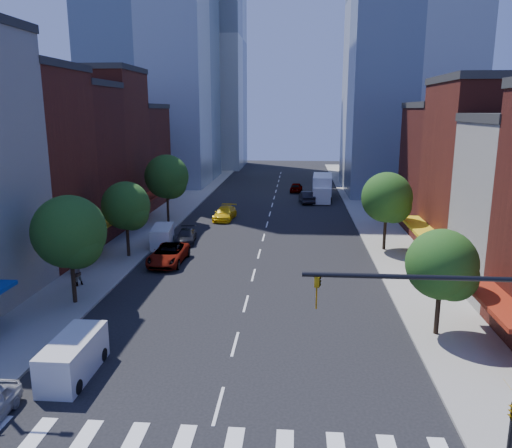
{
  "coord_description": "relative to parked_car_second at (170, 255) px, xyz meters",
  "views": [
    {
      "loc": [
        3.27,
        -19.57,
        12.82
      ],
      "look_at": [
        0.49,
        14.42,
        5.0
      ],
      "focal_mm": 35.0,
      "sensor_mm": 36.0,
      "label": 1
    }
  ],
  "objects": [
    {
      "name": "parked_car_third",
      "position": [
        0.0,
        -0.5,
        0.17
      ],
      "size": [
        2.8,
        5.87,
        1.62
      ],
      "primitive_type": "imported",
      "rotation": [
        0.0,
        0.0,
        -0.02
      ],
      "color": "#999999",
      "rests_on": "ground"
    },
    {
      "name": "sidewalk_left",
      "position": [
        -5.0,
        19.01,
        -0.57
      ],
      "size": [
        5.0,
        120.0,
        0.15
      ],
      "primitive_type": "cube",
      "color": "gray",
      "rests_on": "ground"
    },
    {
      "name": "bldg_right_2",
      "position": [
        28.5,
        3.01,
        6.86
      ],
      "size": [
        12.0,
        10.0,
        15.0
      ],
      "primitive_type": "cube",
      "color": "#581C15",
      "rests_on": "ground"
    },
    {
      "name": "tree_right_far",
      "position": [
        19.15,
        4.93,
        4.22
      ],
      "size": [
        4.6,
        4.6,
        7.2
      ],
      "color": "black",
      "rests_on": "sidewalk_right"
    },
    {
      "name": "bldg_right_3",
      "position": [
        28.5,
        13.01,
        5.86
      ],
      "size": [
        12.0,
        10.0,
        13.0
      ],
      "primitive_type": "cube",
      "color": "#4C1913",
      "rests_on": "ground"
    },
    {
      "name": "tree_left_far",
      "position": [
        -3.85,
        14.93,
        4.56
      ],
      "size": [
        5.0,
        5.0,
        7.75
      ],
      "color": "black",
      "rests_on": "sidewalk_left"
    },
    {
      "name": "traffic_signal",
      "position": [
        17.44,
        -25.49,
        3.52
      ],
      "size": [
        7.24,
        2.24,
        8.0
      ],
      "color": "black",
      "rests_on": "sidewalk_right"
    },
    {
      "name": "traffic_car_oncoming",
      "position": [
        12.28,
        29.08,
        0.18
      ],
      "size": [
        2.35,
        5.18,
        1.65
      ],
      "primitive_type": "imported",
      "rotation": [
        0.0,
        0.0,
        3.27
      ],
      "color": "black",
      "rests_on": "ground"
    },
    {
      "name": "parked_car_rear",
      "position": [
        0.0,
        6.47,
        0.0
      ],
      "size": [
        2.25,
        4.6,
        1.29
      ],
      "primitive_type": "imported",
      "rotation": [
        0.0,
        0.0,
        0.1
      ],
      "color": "black",
      "rests_on": "ground"
    },
    {
      "name": "parked_car_second",
      "position": [
        0.0,
        0.0,
        0.0
      ],
      "size": [
        1.7,
        3.99,
        1.28
      ],
      "primitive_type": "imported",
      "rotation": [
        0.0,
        0.0,
        -0.09
      ],
      "color": "black",
      "rests_on": "ground"
    },
    {
      "name": "tower_far_w",
      "position": [
        -10.5,
        74.01,
        27.36
      ],
      "size": [
        18.0,
        18.0,
        56.0
      ],
      "primitive_type": "cube",
      "color": "#9EA5AD",
      "rests_on": "ground"
    },
    {
      "name": "taxi",
      "position": [
        2.32,
        17.19,
        0.13
      ],
      "size": [
        2.57,
        5.46,
        1.54
      ],
      "primitive_type": "imported",
      "rotation": [
        0.0,
        0.0,
        -0.08
      ],
      "color": "yellow",
      "rests_on": "ground"
    },
    {
      "name": "bldg_left_2",
      "position": [
        -13.5,
        -0.49,
        7.36
      ],
      "size": [
        12.0,
        9.0,
        16.0
      ],
      "primitive_type": "cube",
      "color": "#581C15",
      "rests_on": "ground"
    },
    {
      "name": "bldg_left_5",
      "position": [
        -13.5,
        26.01,
        5.86
      ],
      "size": [
        12.0,
        10.0,
        13.0
      ],
      "primitive_type": "cube",
      "color": "#4C1913",
      "rests_on": "ground"
    },
    {
      "name": "sidewalk_right",
      "position": [
        20.0,
        19.01,
        -0.57
      ],
      "size": [
        5.0,
        120.0,
        0.15
      ],
      "primitive_type": "cube",
      "color": "gray",
      "rests_on": "ground"
    },
    {
      "name": "tree_right_near",
      "position": [
        19.15,
        -13.07,
        3.55
      ],
      "size": [
        4.0,
        4.0,
        6.2
      ],
      "color": "black",
      "rests_on": "sidewalk_right"
    },
    {
      "name": "ground",
      "position": [
        7.5,
        -20.99,
        -0.64
      ],
      "size": [
        220.0,
        220.0,
        0.0
      ],
      "primitive_type": "plane",
      "color": "black",
      "rests_on": "ground"
    },
    {
      "name": "tree_left_mid",
      "position": [
        -3.85,
        0.93,
        3.89
      ],
      "size": [
        4.2,
        4.2,
        6.65
      ],
      "color": "black",
      "rests_on": "sidewalk_left"
    },
    {
      "name": "cargo_van_far",
      "position": [
        -1.98,
        4.94,
        0.3
      ],
      "size": [
        2.36,
        4.67,
        1.91
      ],
      "rotation": [
        0.0,
        0.0,
        0.13
      ],
      "color": "white",
      "rests_on": "ground"
    },
    {
      "name": "pedestrian_far",
      "position": [
        -5.29,
        -6.86,
        0.5
      ],
      "size": [
        1.14,
        1.21,
        1.97
      ],
      "primitive_type": "imported",
      "rotation": [
        0.0,
        0.0,
        -2.13
      ],
      "color": "#999999",
      "rests_on": "sidewalk_left"
    },
    {
      "name": "traffic_car_far",
      "position": [
        10.77,
        38.61,
        0.11
      ],
      "size": [
        2.18,
        4.57,
        1.51
      ],
      "primitive_type": "imported",
      "rotation": [
        0.0,
        0.0,
        3.05
      ],
      "color": "#999999",
      "rests_on": "ground"
    },
    {
      "name": "box_truck",
      "position": [
        14.53,
        31.74,
        1.03
      ],
      "size": [
        3.11,
        8.92,
        3.54
      ],
      "rotation": [
        0.0,
        0.0,
        -0.05
      ],
      "color": "silver",
      "rests_on": "ground"
    },
    {
      "name": "tree_left_near",
      "position": [
        -3.85,
        -10.07,
        4.23
      ],
      "size": [
        4.8,
        4.8,
        7.3
      ],
      "color": "black",
      "rests_on": "sidewalk_left"
    },
    {
      "name": "bldg_left_4",
      "position": [
        -13.5,
        16.51,
        7.86
      ],
      "size": [
        12.0,
        9.0,
        17.0
      ],
      "primitive_type": "cube",
      "color": "#581C15",
      "rests_on": "ground"
    },
    {
      "name": "cargo_van_near",
      "position": [
        0.0,
        -19.1,
        0.33
      ],
      "size": [
        1.9,
        4.61,
        1.96
      ],
      "rotation": [
        0.0,
        0.0,
        0.0
      ],
      "color": "silver",
      "rests_on": "ground"
    },
    {
      "name": "bldg_left_3",
      "position": [
        -13.5,
        8.01,
        6.86
      ],
      "size": [
        12.0,
        8.0,
        15.0
      ],
      "primitive_type": "cube",
      "color": "#4C1913",
      "rests_on": "ground"
    }
  ]
}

